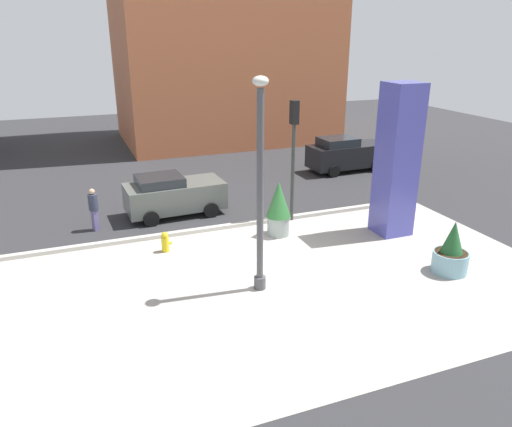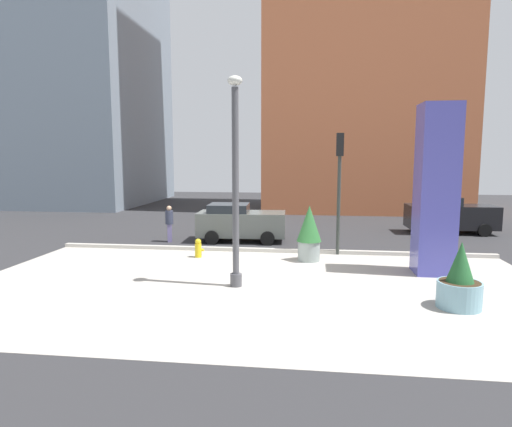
% 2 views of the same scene
% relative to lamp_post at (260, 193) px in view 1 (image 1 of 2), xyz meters
% --- Properties ---
extents(ground_plane, '(60.00, 60.00, 0.00)m').
position_rel_lamp_post_xyz_m(ground_plane, '(0.57, 5.86, -3.05)').
color(ground_plane, '#2D2D30').
extents(plaza_pavement, '(18.00, 10.00, 0.02)m').
position_rel_lamp_post_xyz_m(plaza_pavement, '(0.57, -0.14, -3.05)').
color(plaza_pavement, '#ADA89E').
rests_on(plaza_pavement, ground_plane).
extents(curb_strip, '(18.00, 0.24, 0.16)m').
position_rel_lamp_post_xyz_m(curb_strip, '(0.57, 4.98, -2.97)').
color(curb_strip, '#B7B2A8').
rests_on(curb_strip, ground_plane).
extents(lamp_post, '(0.44, 0.44, 6.27)m').
position_rel_lamp_post_xyz_m(lamp_post, '(0.00, 0.00, 0.00)').
color(lamp_post, '#4C4C51').
rests_on(lamp_post, ground_plane).
extents(art_pillar_blue, '(1.22, 1.22, 5.68)m').
position_rel_lamp_post_xyz_m(art_pillar_blue, '(6.37, 2.33, -0.21)').
color(art_pillar_blue, '#4C4CAD').
rests_on(art_pillar_blue, ground_plane).
extents(potted_plant_by_pillar, '(1.13, 1.13, 1.77)m').
position_rel_lamp_post_xyz_m(potted_plant_by_pillar, '(6.12, -1.21, -2.38)').
color(potted_plant_by_pillar, '#7AA8B7').
rests_on(potted_plant_by_pillar, ground_plane).
extents(potted_plant_near_left, '(0.93, 0.93, 2.13)m').
position_rel_lamp_post_xyz_m(potted_plant_near_left, '(2.19, 3.63, -1.94)').
color(potted_plant_near_left, gray).
rests_on(potted_plant_near_left, ground_plane).
extents(fire_hydrant, '(0.36, 0.26, 0.75)m').
position_rel_lamp_post_xyz_m(fire_hydrant, '(-2.13, 3.68, -2.68)').
color(fire_hydrant, gold).
rests_on(fire_hydrant, ground_plane).
extents(traffic_light_far_side, '(0.28, 0.42, 4.87)m').
position_rel_lamp_post_xyz_m(traffic_light_far_side, '(3.35, 4.90, 0.21)').
color(traffic_light_far_side, '#333833').
rests_on(traffic_light_far_side, ground_plane).
extents(car_curb_west, '(4.15, 2.23, 1.76)m').
position_rel_lamp_post_xyz_m(car_curb_west, '(-1.03, 7.29, -2.16)').
color(car_curb_west, '#565B56').
rests_on(car_curb_west, ground_plane).
extents(car_far_lane, '(4.43, 2.07, 1.91)m').
position_rel_lamp_post_xyz_m(car_far_lane, '(9.39, 10.75, -2.10)').
color(car_far_lane, black).
rests_on(car_far_lane, ground_plane).
extents(pedestrian_on_sidewalk, '(0.46, 0.46, 1.70)m').
position_rel_lamp_post_xyz_m(pedestrian_on_sidewalk, '(-4.28, 6.68, -2.11)').
color(pedestrian_on_sidewalk, slate).
rests_on(pedestrian_on_sidewalk, ground_plane).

